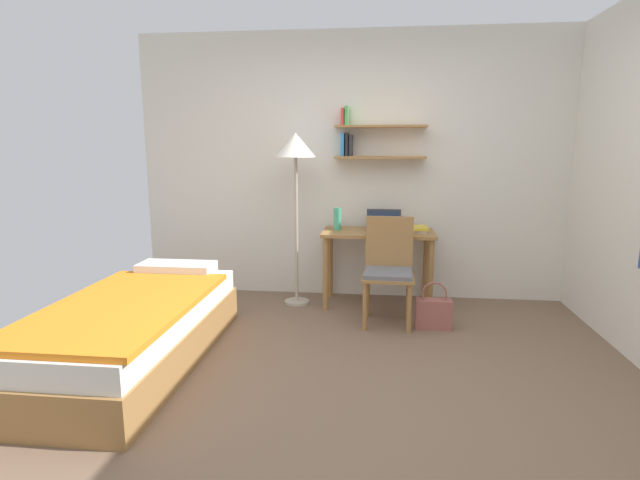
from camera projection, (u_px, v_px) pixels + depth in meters
The scene contains 10 objects.
ground_plane at pixel (345, 386), 3.14m from camera, with size 5.28×5.28×0.00m, color brown.
wall_back at pixel (360, 167), 4.87m from camera, with size 4.40×0.27×2.60m.
bed at pixel (135, 330), 3.44m from camera, with size 0.91×1.99×0.54m.
desk at pixel (378, 246), 4.67m from camera, with size 1.05×0.52×0.72m.
desk_chair at pixel (388, 267), 4.21m from camera, with size 0.45×0.44×0.91m.
standing_lamp at pixel (296, 156), 4.54m from camera, with size 0.37×0.37×1.63m.
laptop at pixel (384, 225), 4.69m from camera, with size 0.33×0.22×0.19m.
water_bottle at pixel (337, 219), 4.69m from camera, with size 0.07×0.07×0.21m, color #42A87F.
book_stack at pixel (418, 229), 4.59m from camera, with size 0.17×0.24×0.05m.
handbag at pixel (433, 313), 4.12m from camera, with size 0.30×0.12×0.40m.
Camera 1 is at (0.18, -2.91, 1.51)m, focal length 27.61 mm.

